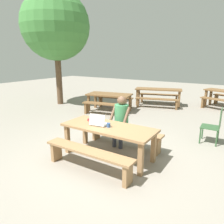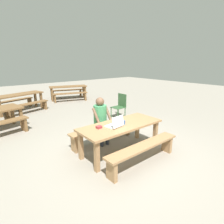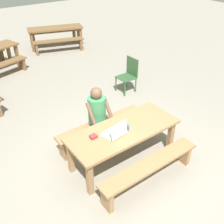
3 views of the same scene
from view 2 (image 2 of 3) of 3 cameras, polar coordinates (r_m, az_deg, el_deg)
ground_plane at (r=4.50m, az=2.75°, el=-12.37°), size 30.00×30.00×0.00m
picnic_table_front at (r=4.25m, az=2.86°, el=-5.07°), size 2.03×0.83×0.71m
bench_near at (r=3.91m, az=9.95°, el=-11.64°), size 1.92×0.30×0.44m
bench_far at (r=4.86m, az=-2.84°, el=-5.76°), size 1.92×0.30×0.44m
laptop at (r=4.03m, az=1.00°, el=-3.82°), size 0.40×0.35×0.26m
small_pouch at (r=3.95m, az=-4.17°, el=-4.79°), size 0.12×0.10×0.05m
coffee_mug at (r=4.19m, az=3.67°, el=-3.31°), size 0.08×0.08×0.09m
person_seated at (r=4.65m, az=-3.55°, el=-1.56°), size 0.45×0.43×1.25m
plastic_chair at (r=6.92m, az=2.48°, el=2.12°), size 0.45×0.45×0.92m
picnic_table_mid at (r=8.74m, az=-27.47°, el=4.28°), size 2.13×1.20×0.76m
bench_mid_south at (r=8.29m, az=-25.21°, el=1.77°), size 1.83×0.80×0.42m
bench_mid_north at (r=9.31m, az=-28.99°, el=2.70°), size 1.83×0.80×0.42m
picnic_table_rear at (r=10.53m, az=-13.70°, el=7.34°), size 2.13×1.24×0.76m
bench_rear_south at (r=9.98m, az=-13.06°, el=5.26°), size 1.83×0.83×0.47m
bench_rear_north at (r=11.17m, az=-14.09°, el=6.29°), size 1.83×0.83×0.47m
bench_distant_south at (r=6.02m, az=-32.07°, el=-3.95°), size 1.60×0.61×0.46m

